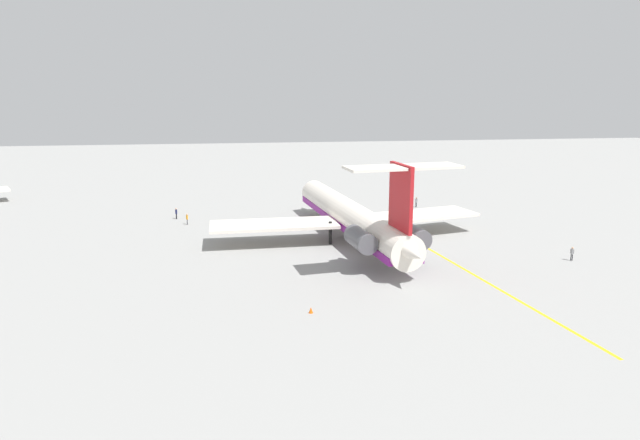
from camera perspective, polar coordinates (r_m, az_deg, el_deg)
ground at (r=73.40m, az=7.18°, el=-2.31°), size 284.49×284.49×0.00m
main_jetliner at (r=72.55m, az=3.38°, el=0.25°), size 41.16×36.45×11.99m
ground_crew_near_nose at (r=84.59m, az=-13.27°, el=0.23°), size 0.42×0.26×1.66m
ground_crew_near_tail at (r=95.96m, az=9.69°, el=1.92°), size 0.27×0.43×1.71m
ground_crew_portside at (r=88.63m, az=-14.31°, el=0.78°), size 0.34×0.32×1.72m
ground_crew_starboard at (r=71.30m, az=24.10°, el=-2.96°), size 0.29×0.34×1.66m
safety_cone_nose at (r=50.57m, az=-0.93°, el=-9.08°), size 0.40×0.40×0.55m
taxiway_centreline at (r=76.37m, az=8.98°, el=-1.76°), size 72.27×10.33×0.01m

